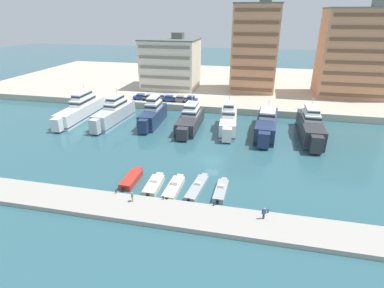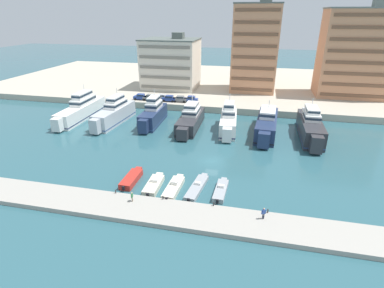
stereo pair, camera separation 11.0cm
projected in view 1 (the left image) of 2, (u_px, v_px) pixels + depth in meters
name	position (u px, v px, depth m)	size (l,w,h in m)	color
ground_plane	(212.00, 161.00, 57.21)	(400.00, 400.00, 0.00)	#2D5B66
quay_promenade	(238.00, 84.00, 114.39)	(180.00, 70.00, 1.83)	#BCB29E
pier_dock	(192.00, 217.00, 41.05)	(120.00, 5.86, 0.72)	#A8A399
yacht_white_far_left	(81.00, 109.00, 79.52)	(4.24, 22.31, 8.53)	white
yacht_silver_left	(114.00, 113.00, 76.08)	(5.06, 18.45, 8.48)	silver
yacht_navy_mid_left	(153.00, 114.00, 75.36)	(4.19, 15.74, 8.60)	navy
yacht_charcoal_center_left	(190.00, 119.00, 73.05)	(4.70, 18.04, 7.62)	#333338
yacht_white_center	(228.00, 121.00, 71.07)	(4.65, 16.13, 8.50)	white
yacht_navy_center_right	(267.00, 124.00, 69.70)	(5.52, 20.12, 7.27)	navy
yacht_charcoal_mid_right	(310.00, 127.00, 67.28)	(4.35, 19.65, 8.45)	#333338
motorboat_red_far_left	(132.00, 179.00, 50.10)	(1.98, 6.91, 1.06)	red
motorboat_cream_left	(154.00, 185.00, 48.41)	(2.22, 6.91, 1.39)	beige
motorboat_cream_mid_left	(174.00, 188.00, 47.66)	(2.17, 7.62, 1.45)	beige
motorboat_grey_center_left	(197.00, 187.00, 47.96)	(2.65, 8.58, 1.08)	#9EA3A8
motorboat_grey_center	(221.00, 190.00, 47.05)	(1.90, 7.06, 1.21)	#9EA3A8
car_blue_far_left	(140.00, 97.00, 90.16)	(4.11, 1.94, 1.80)	#28428E
car_grey_left	(150.00, 97.00, 89.49)	(4.12, 1.96, 1.80)	slate
car_silver_mid_left	(161.00, 97.00, 89.67)	(4.17, 2.06, 1.80)	#B7BCC1
car_blue_center_left	(169.00, 98.00, 88.46)	(4.14, 2.01, 1.80)	#28428E
car_grey_center	(180.00, 99.00, 87.93)	(4.19, 2.10, 1.80)	slate
car_blue_center_right	(191.00, 99.00, 87.81)	(4.17, 2.07, 1.80)	#28428E
apartment_block_far_left	(171.00, 63.00, 102.83)	(18.54, 15.26, 18.26)	silver
apartment_block_left	(255.00, 48.00, 96.57)	(14.38, 13.34, 28.99)	tan
apartment_block_mid_left	(357.00, 54.00, 90.08)	(21.77, 13.12, 27.65)	tan
pedestrian_near_edge	(264.00, 212.00, 39.67)	(0.61, 0.42, 1.74)	#282D3D
pedestrian_mid_deck	(132.00, 196.00, 43.41)	(0.25, 0.59, 1.54)	#7A6B56
bollard_west	(116.00, 191.00, 45.61)	(0.20, 0.20, 0.61)	#2D2D33
bollard_west_mid	(163.00, 197.00, 44.13)	(0.20, 0.20, 0.61)	#2D2D33
bollard_east_mid	(214.00, 204.00, 42.65)	(0.20, 0.20, 0.61)	#2D2D33
bollard_east	(268.00, 211.00, 41.16)	(0.20, 0.20, 0.61)	#2D2D33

